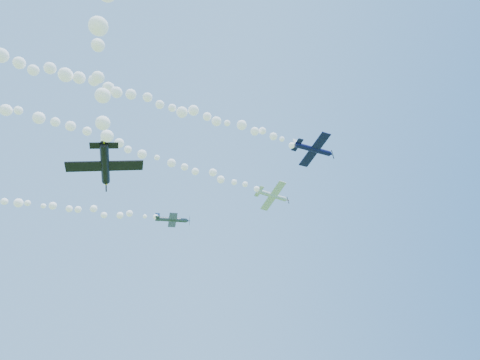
{
  "coord_description": "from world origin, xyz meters",
  "views": [
    {
      "loc": [
        -4.59,
        -53.11,
        2.0
      ],
      "look_at": [
        2.94,
        -5.29,
        45.11
      ],
      "focal_mm": 30.0,
      "sensor_mm": 36.0,
      "label": 1
    }
  ],
  "objects": [
    {
      "name": "smoke_trail_navy",
      "position": [
        -21.23,
        -16.9,
        50.49
      ],
      "size": [
        68.09,
        17.67,
        3.03
      ],
      "primitive_type": null,
      "color": "white"
    },
    {
      "name": "smoke_trail_white",
      "position": [
        -28.49,
        -7.57,
        51.5
      ],
      "size": [
        75.18,
        26.94,
        3.13
      ],
      "primitive_type": null,
      "color": "white"
    },
    {
      "name": "plane_white",
      "position": [
        11.15,
        5.67,
        51.81
      ],
      "size": [
        7.44,
        7.79,
        2.12
      ],
      "rotation": [
        -0.19,
        -0.04,
        0.32
      ],
      "color": "silver"
    },
    {
      "name": "plane_grey",
      "position": [
        -7.42,
        4.86,
        43.33
      ],
      "size": [
        6.34,
        6.42,
        1.99
      ],
      "rotation": [
        0.24,
        -0.06,
        0.04
      ],
      "color": "#36404F"
    },
    {
      "name": "plane_black",
      "position": [
        -14.6,
        -18.43,
        33.42
      ],
      "size": [
        8.29,
        8.17,
        2.61
      ],
      "rotation": [
        -0.23,
        -0.08,
        1.65
      ],
      "color": "black"
    },
    {
      "name": "plane_navy",
      "position": [
        15.04,
        -8.66,
        50.71
      ],
      "size": [
        7.8,
        8.27,
        2.08
      ],
      "rotation": [
        -0.01,
        -0.05,
        0.22
      ],
      "color": "#0D0D3B"
    }
  ]
}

